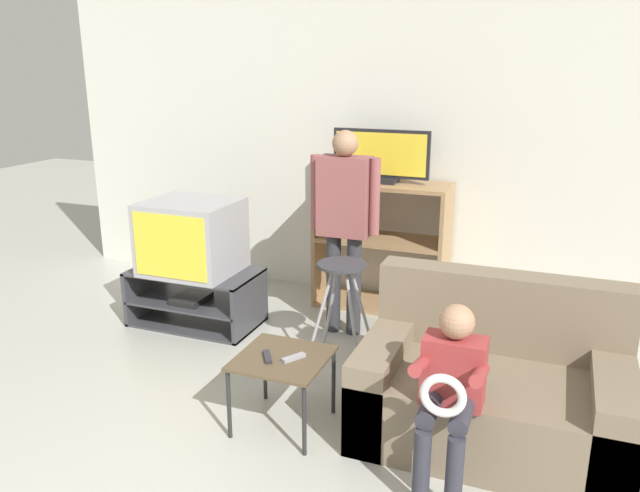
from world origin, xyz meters
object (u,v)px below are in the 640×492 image
tv_stand (196,297)px  television_main (192,237)px  remote_control_black (267,357)px  folding_stool (342,284)px  media_shelf (381,244)px  couch (492,389)px  television_flat (381,158)px  snack_table (282,364)px  person_seated_child (450,385)px  remote_control_white (294,358)px  person_standing_adult (344,214)px

tv_stand → television_main: size_ratio=1.45×
tv_stand → remote_control_black: bearing=-43.7°
folding_stool → tv_stand: bearing=171.5°
television_main → folding_stool: bearing=-8.3°
media_shelf → couch: bearing=-56.3°
media_shelf → folding_stool: 1.08m
television_flat → snack_table: size_ratio=1.60×
tv_stand → television_flat: size_ratio=1.25×
tv_stand → person_seated_child: bearing=-30.0°
media_shelf → tv_stand: bearing=-145.1°
media_shelf → television_flat: 0.73m
snack_table → couch: couch is taller
remote_control_white → person_standing_adult: person_standing_adult is taller
person_standing_adult → person_seated_child: bearing=-55.4°
person_standing_adult → couch: bearing=-40.3°
person_standing_adult → person_seated_child: 1.92m
media_shelf → remote_control_black: (-0.08, -2.02, -0.11)m
couch → person_standing_adult: size_ratio=0.91×
person_standing_adult → media_shelf: bearing=79.2°
folding_stool → couch: size_ratio=0.51×
television_flat → folding_stool: (0.05, -1.08, -0.71)m
media_shelf → remote_control_white: (0.06, -1.98, -0.11)m
person_standing_adult → remote_control_white: bearing=-82.6°
media_shelf → remote_control_white: 1.98m
folding_stool → remote_control_black: size_ratio=4.99×
television_main → person_seated_child: size_ratio=0.74×
tv_stand → television_flat: television_flat is taller
television_main → television_flat: size_ratio=0.86×
media_shelf → remote_control_black: bearing=-92.3°
folding_stool → television_flat: bearing=92.7°
media_shelf → remote_control_white: media_shelf is taller
folding_stool → person_seated_child: size_ratio=0.78×
television_main → remote_control_white: 1.74m
television_flat → couch: (1.13, -1.65, -0.99)m
television_main → snack_table: television_main is taller
tv_stand → person_seated_child: size_ratio=1.08×
media_shelf → television_flat: (-0.03, -0.00, 0.73)m
tv_stand → remote_control_white: size_ratio=6.91×
tv_stand → snack_table: size_ratio=2.00×
television_main → person_seated_child: 2.57m
media_shelf → person_standing_adult: bearing=-100.8°
tv_stand → couch: size_ratio=0.71×
television_main → media_shelf: media_shelf is taller
person_standing_adult → tv_stand: bearing=-166.9°
television_flat → remote_control_black: size_ratio=5.53×
folding_stool → couch: couch is taller
media_shelf → television_flat: bearing=-174.4°
snack_table → television_main: bearing=139.3°
remote_control_black → television_main: bearing=104.4°
tv_stand → folding_stool: folding_stool is taller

